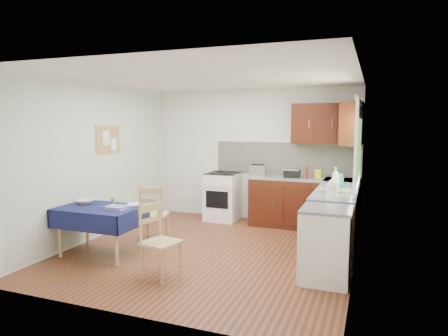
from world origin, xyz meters
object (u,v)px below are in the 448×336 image
at_px(chair_far, 154,212).
at_px(toaster, 258,170).
at_px(dish_rack, 336,189).
at_px(chair_near, 158,238).
at_px(kettle, 332,190).
at_px(dining_table, 100,214).
at_px(sandwich_press, 292,173).

height_order(chair_far, toaster, toaster).
bearing_deg(dish_rack, chair_far, -152.25).
bearing_deg(chair_near, chair_far, 46.24).
height_order(chair_near, kettle, kettle).
bearing_deg(dish_rack, toaster, 159.04).
xyz_separation_m(chair_near, kettle, (1.92, 1.15, 0.53)).
relative_size(toaster, kettle, 1.18).
height_order(chair_far, kettle, kettle).
distance_m(dining_table, chair_far, 0.87).
distance_m(dining_table, sandwich_press, 3.34).
height_order(toaster, sandwich_press, toaster).
height_order(chair_near, toaster, toaster).
bearing_deg(dining_table, sandwich_press, 59.08).
xyz_separation_m(dining_table, chair_far, (0.41, 0.77, -0.10)).
bearing_deg(toaster, kettle, -28.69).
relative_size(chair_far, toaster, 3.18).
height_order(toaster, dish_rack, toaster).
relative_size(chair_far, dish_rack, 1.98).
xyz_separation_m(dish_rack, kettle, (-0.00, -0.55, 0.08)).
height_order(sandwich_press, kettle, kettle).
bearing_deg(chair_near, kettle, -45.70).
xyz_separation_m(chair_far, kettle, (2.69, -0.04, 0.52)).
distance_m(chair_near, kettle, 2.30).
distance_m(dining_table, toaster, 2.95).
distance_m(dining_table, chair_near, 1.25).
bearing_deg(chair_far, toaster, -140.59).
xyz_separation_m(chair_far, toaster, (1.21, 1.66, 0.52)).
relative_size(dining_table, toaster, 3.99).
bearing_deg(toaster, dining_table, -103.18).
xyz_separation_m(chair_far, sandwich_press, (1.83, 1.69, 0.49)).
distance_m(dish_rack, kettle, 0.55).
bearing_deg(chair_far, dish_rack, 176.11).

